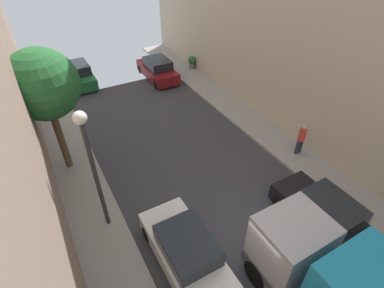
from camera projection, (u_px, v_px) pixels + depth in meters
The scene contains 10 objects.
ground at pixel (266, 254), 10.72m from camera, with size 32.00×32.00×0.00m, color #38383D.
sidewalk_right at pixel (355, 201), 12.62m from camera, with size 2.00×44.00×0.15m, color gray.
parked_car_left_2 at pixel (186, 252), 10.00m from camera, with size 1.78×4.20×1.57m.
parked_car_left_3 at pixel (78, 74), 21.35m from camera, with size 1.78×4.20×1.57m.
parked_car_right_1 at pixel (325, 215), 11.23m from camera, with size 1.78×4.20×1.57m.
parked_car_right_2 at pixel (158, 70), 22.04m from camera, with size 1.78×4.20×1.57m.
pedestrian at pixel (301, 138), 14.56m from camera, with size 0.40×0.36×1.72m.
street_tree_0 at pixel (43, 85), 11.79m from camera, with size 2.96×2.96×5.77m.
potted_plant_1 at pixel (192, 62), 23.34m from camera, with size 0.63×0.63×0.98m.
lamp_post at pixel (90, 157), 9.59m from camera, with size 0.44×0.44×5.13m.
Camera 1 is at (-5.31, -3.92, 9.74)m, focal length 27.42 mm.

